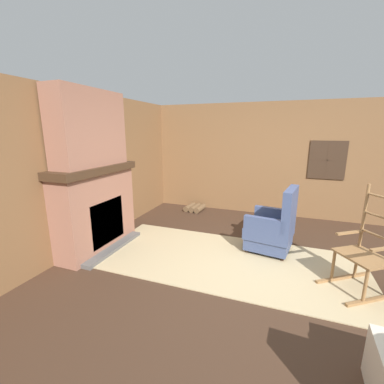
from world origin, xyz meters
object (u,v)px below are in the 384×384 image
armchair (273,229)px  firewood_stack (195,208)px  oil_lamp_vase (61,165)px  storage_case (114,157)px  rocking_chair (366,257)px

armchair → firewood_stack: bearing=-31.1°
firewood_stack → oil_lamp_vase: 3.33m
oil_lamp_vase → storage_case: size_ratio=1.12×
armchair → oil_lamp_vase: (-2.68, -1.36, 1.05)m
rocking_chair → firewood_stack: 3.70m
rocking_chair → firewood_stack: (-2.91, 2.26, -0.35)m
rocking_chair → storage_case: bearing=-41.6°
rocking_chair → storage_case: (-3.75, 0.43, 0.99)m
rocking_chair → oil_lamp_vase: oil_lamp_vase is taller
rocking_chair → oil_lamp_vase: bearing=-24.8°
armchair → storage_case: 2.89m
rocking_chair → oil_lamp_vase: size_ratio=5.41×
storage_case → firewood_stack: bearing=65.5°
storage_case → armchair: bearing=5.4°
armchair → firewood_stack: size_ratio=2.26×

